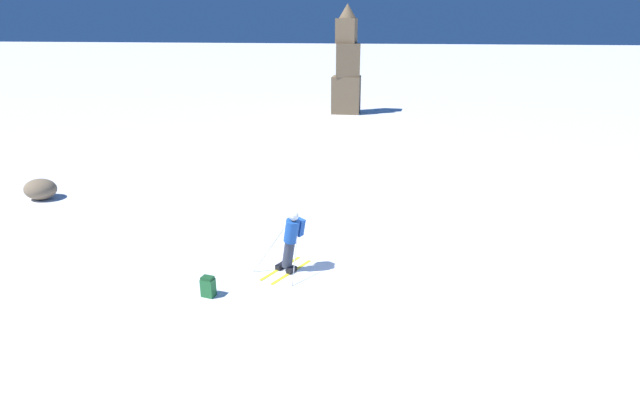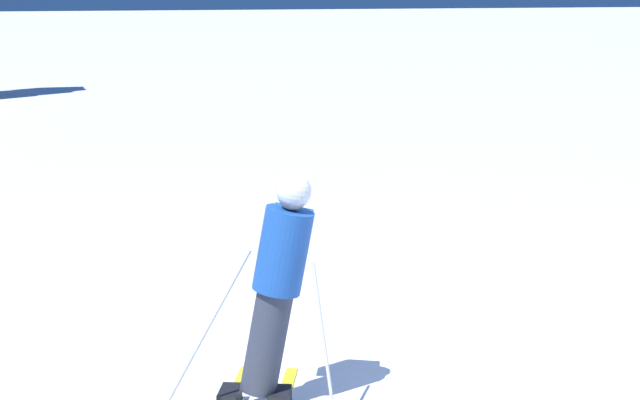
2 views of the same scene
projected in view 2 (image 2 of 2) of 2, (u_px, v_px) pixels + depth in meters
name	position (u px, v px, depth m)	size (l,w,h in m)	color
ground_plane	(389.00, 388.00, 7.96)	(300.00, 300.00, 0.00)	white
skier	(278.00, 279.00, 7.42)	(1.38, 1.62, 1.72)	yellow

